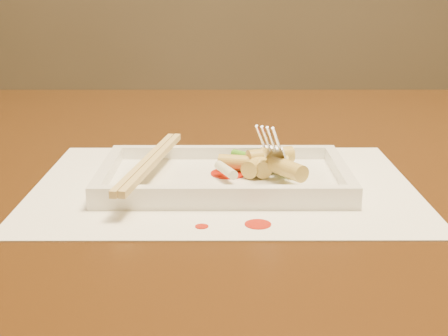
{
  "coord_description": "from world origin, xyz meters",
  "views": [
    {
      "loc": [
        -0.09,
        -0.79,
        0.96
      ],
      "look_at": [
        -0.09,
        -0.15,
        0.77
      ],
      "focal_mm": 50.0,
      "sensor_mm": 36.0,
      "label": 1
    }
  ],
  "objects_px": {
    "placemat": "(224,185)",
    "chopstick_a": "(146,161)",
    "fork": "(290,105)",
    "plate_base": "(224,181)",
    "table": "(292,220)"
  },
  "relations": [
    {
      "from": "plate_base",
      "to": "fork",
      "type": "xyz_separation_m",
      "value": [
        0.07,
        0.02,
        0.08
      ]
    },
    {
      "from": "table",
      "to": "plate_base",
      "type": "distance_m",
      "value": 0.21
    },
    {
      "from": "placemat",
      "to": "fork",
      "type": "xyz_separation_m",
      "value": [
        0.07,
        0.02,
        0.08
      ]
    },
    {
      "from": "table",
      "to": "fork",
      "type": "distance_m",
      "value": 0.23
    },
    {
      "from": "placemat",
      "to": "plate_base",
      "type": "distance_m",
      "value": 0.0
    },
    {
      "from": "chopstick_a",
      "to": "fork",
      "type": "xyz_separation_m",
      "value": [
        0.15,
        0.02,
        0.06
      ]
    },
    {
      "from": "placemat",
      "to": "plate_base",
      "type": "bearing_deg",
      "value": 0.0
    },
    {
      "from": "plate_base",
      "to": "table",
      "type": "bearing_deg",
      "value": 58.83
    },
    {
      "from": "placemat",
      "to": "chopstick_a",
      "type": "distance_m",
      "value": 0.09
    },
    {
      "from": "placemat",
      "to": "chopstick_a",
      "type": "relative_size",
      "value": 1.82
    },
    {
      "from": "table",
      "to": "fork",
      "type": "height_order",
      "value": "fork"
    },
    {
      "from": "chopstick_a",
      "to": "fork",
      "type": "relative_size",
      "value": 1.57
    },
    {
      "from": "placemat",
      "to": "fork",
      "type": "height_order",
      "value": "fork"
    },
    {
      "from": "table",
      "to": "placemat",
      "type": "bearing_deg",
      "value": -121.17
    },
    {
      "from": "plate_base",
      "to": "chopstick_a",
      "type": "height_order",
      "value": "chopstick_a"
    }
  ]
}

